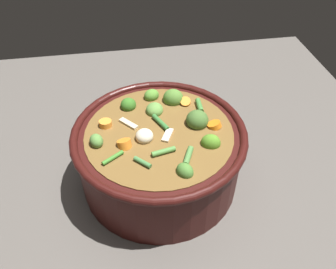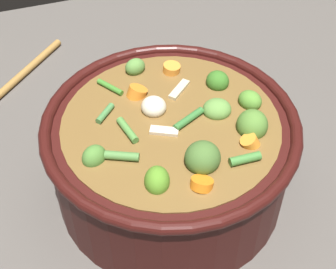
# 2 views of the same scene
# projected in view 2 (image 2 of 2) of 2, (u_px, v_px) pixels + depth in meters

# --- Properties ---
(ground_plane) EXTENTS (1.10, 1.10, 0.00)m
(ground_plane) POSITION_uv_depth(u_px,v_px,m) (170.00, 187.00, 0.71)
(ground_plane) COLOR #514C47
(cooking_pot) EXTENTS (0.32, 0.32, 0.15)m
(cooking_pot) POSITION_uv_depth(u_px,v_px,m) (171.00, 154.00, 0.66)
(cooking_pot) COLOR #38110F
(cooking_pot) RESTS_ON ground_plane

